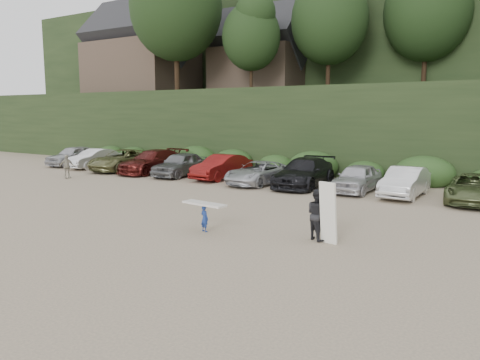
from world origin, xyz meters
The scene contains 6 objects.
ground centered at (0.00, 0.00, 0.00)m, with size 120.00×120.00×0.00m, color tan.
hillside_backdrop centered at (-0.26, 35.93, 11.22)m, with size 90.00×41.50×28.00m.
parked_cars centered at (-3.37, 10.15, 0.76)m, with size 39.12×5.97×1.63m.
distant_walker centered at (-15.70, 5.32, 0.76)m, with size 0.90×0.37×1.53m, color #A19B88.
child_surfer centered at (0.01, -0.97, 0.71)m, with size 1.79×0.68×1.05m.
adult_surfer centered at (3.87, 0.15, 0.88)m, with size 1.31×0.99×2.03m.
Camera 1 is at (9.74, -14.05, 4.22)m, focal length 35.00 mm.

